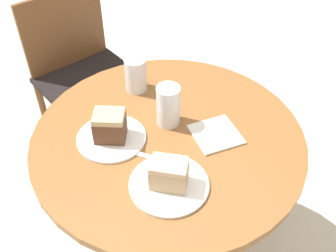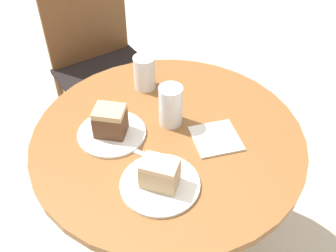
{
  "view_description": "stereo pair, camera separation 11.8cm",
  "coord_description": "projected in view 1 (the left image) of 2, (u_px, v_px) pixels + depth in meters",
  "views": [
    {
      "loc": [
        -0.58,
        -0.78,
        1.68
      ],
      "look_at": [
        0.0,
        0.0,
        0.79
      ],
      "focal_mm": 42.0,
      "sensor_mm": 36.0,
      "label": 1
    },
    {
      "loc": [
        -0.48,
        -0.84,
        1.68
      ],
      "look_at": [
        0.0,
        0.0,
        0.79
      ],
      "focal_mm": 42.0,
      "sensor_mm": 36.0,
      "label": 2
    }
  ],
  "objects": [
    {
      "name": "ground_plane",
      "position": [
        168.0,
        249.0,
        1.85
      ],
      "size": [
        8.0,
        8.0,
        0.0
      ],
      "primitive_type": "plane",
      "color": "beige"
    },
    {
      "name": "table",
      "position": [
        168.0,
        174.0,
        1.48
      ],
      "size": [
        0.94,
        0.94,
        0.75
      ],
      "color": "brown",
      "rests_on": "ground_plane"
    },
    {
      "name": "chair",
      "position": [
        85.0,
        74.0,
        2.07
      ],
      "size": [
        0.51,
        0.5,
        0.88
      ],
      "rotation": [
        0.0,
        0.0,
        0.06
      ],
      "color": "brown",
      "rests_on": "ground_plane"
    },
    {
      "name": "plate_near",
      "position": [
        111.0,
        138.0,
        1.33
      ],
      "size": [
        0.23,
        0.23,
        0.01
      ],
      "color": "white",
      "rests_on": "table"
    },
    {
      "name": "plate_far",
      "position": [
        169.0,
        184.0,
        1.18
      ],
      "size": [
        0.24,
        0.24,
        0.01
      ],
      "color": "white",
      "rests_on": "table"
    },
    {
      "name": "cake_slice_near",
      "position": [
        110.0,
        126.0,
        1.29
      ],
      "size": [
        0.13,
        0.13,
        0.1
      ],
      "rotation": [
        0.0,
        0.0,
        4.02
      ],
      "color": "brown",
      "rests_on": "plate_near"
    },
    {
      "name": "cake_slice_far",
      "position": [
        169.0,
        174.0,
        1.14
      ],
      "size": [
        0.13,
        0.13,
        0.09
      ],
      "rotation": [
        0.0,
        0.0,
        3.89
      ],
      "color": "tan",
      "rests_on": "plate_far"
    },
    {
      "name": "glass_lemonade",
      "position": [
        136.0,
        76.0,
        1.5
      ],
      "size": [
        0.08,
        0.08,
        0.13
      ],
      "color": "beige",
      "rests_on": "table"
    },
    {
      "name": "glass_water",
      "position": [
        168.0,
        108.0,
        1.35
      ],
      "size": [
        0.08,
        0.08,
        0.15
      ],
      "color": "silver",
      "rests_on": "table"
    },
    {
      "name": "napkin_stack",
      "position": [
        216.0,
        134.0,
        1.34
      ],
      "size": [
        0.19,
        0.19,
        0.01
      ],
      "rotation": [
        0.0,
        0.0,
        -0.26
      ],
      "color": "silver",
      "rests_on": "table"
    },
    {
      "name": "fork",
      "position": [
        145.0,
        156.0,
        1.27
      ],
      "size": [
        0.1,
        0.14,
        0.0
      ],
      "rotation": [
        0.0,
        0.0,
        2.14
      ],
      "color": "silver",
      "rests_on": "table"
    }
  ]
}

